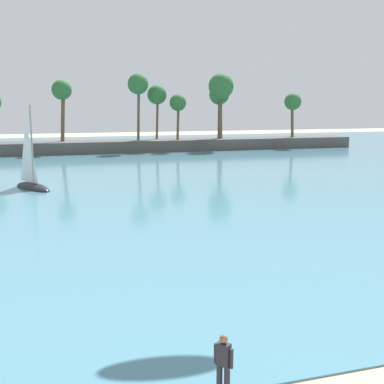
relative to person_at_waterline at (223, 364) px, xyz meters
The scene contains 4 objects.
sea 53.39m from the person_at_waterline, 87.79° to the left, with size 220.00×106.56×0.06m, color teal.
palm_headland 66.78m from the person_at_waterline, 90.16° to the left, with size 90.82×6.00×13.06m.
person_at_waterline is the anchor object (origin of this frame).
sailboat_near_shore 34.46m from the person_at_waterline, 97.95° to the left, with size 3.80×5.47×7.71m.
Camera 1 is at (-6.15, -3.78, 7.18)m, focal length 46.44 mm.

